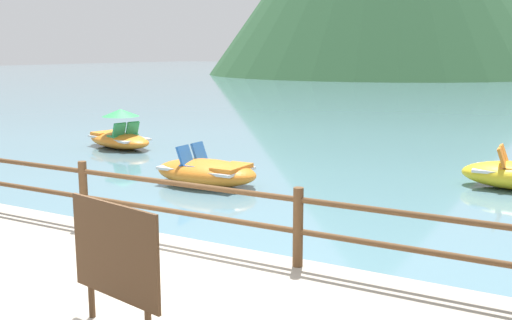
{
  "coord_description": "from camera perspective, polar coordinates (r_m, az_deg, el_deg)",
  "views": [
    {
      "loc": [
        4.53,
        -4.53,
        2.9
      ],
      "look_at": [
        -0.78,
        5.0,
        0.9
      ],
      "focal_mm": 41.85,
      "sensor_mm": 36.0,
      "label": 1
    }
  ],
  "objects": [
    {
      "name": "pedal_boat_2",
      "position": [
        13.11,
        -4.75,
        -1.12
      ],
      "size": [
        2.45,
        1.37,
        0.88
      ],
      "color": "orange",
      "rests_on": "ground"
    },
    {
      "name": "pedal_boat_4",
      "position": [
        18.55,
        -12.93,
        2.27
      ],
      "size": [
        2.81,
        1.81,
        1.19
      ],
      "color": "orange",
      "rests_on": "ground"
    },
    {
      "name": "sign_board",
      "position": [
        5.49,
        -13.29,
        -8.67
      ],
      "size": [
        1.16,
        0.26,
        1.19
      ],
      "color": "beige",
      "rests_on": "promenade_dock"
    },
    {
      "name": "dock_railing",
      "position": [
        7.82,
        -7.33,
        -3.96
      ],
      "size": [
        23.92,
        0.12,
        0.95
      ],
      "color": "brown",
      "rests_on": "promenade_dock"
    }
  ]
}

